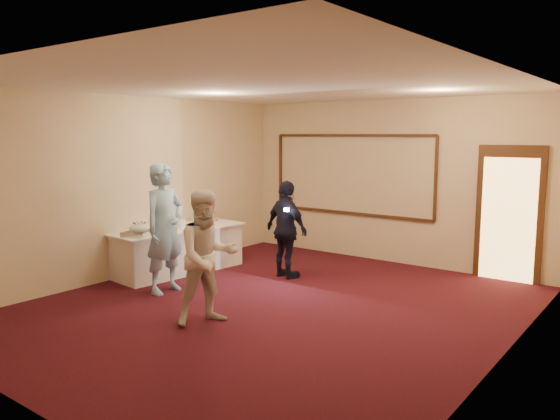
# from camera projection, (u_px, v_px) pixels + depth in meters

# --- Properties ---
(floor) EXTENTS (7.00, 7.00, 0.00)m
(floor) POSITION_uv_depth(u_px,v_px,m) (273.00, 307.00, 7.52)
(floor) COLOR black
(floor) RESTS_ON ground
(room_walls) EXTENTS (6.04, 7.04, 3.02)m
(room_walls) POSITION_uv_depth(u_px,v_px,m) (273.00, 160.00, 7.24)
(room_walls) COLOR beige
(room_walls) RESTS_ON floor
(wall_molding) EXTENTS (3.45, 0.04, 1.55)m
(wall_molding) POSITION_uv_depth(u_px,v_px,m) (351.00, 174.00, 10.52)
(wall_molding) COLOR #382510
(wall_molding) RESTS_ON room_walls
(doorway) EXTENTS (1.05, 0.07, 2.20)m
(doorway) POSITION_uv_depth(u_px,v_px,m) (509.00, 215.00, 8.81)
(doorway) COLOR #382510
(doorway) RESTS_ON floor
(buffet_table) EXTENTS (1.17, 2.46, 0.77)m
(buffet_table) POSITION_uv_depth(u_px,v_px,m) (178.00, 250.00, 9.45)
(buffet_table) COLOR white
(buffet_table) RESTS_ON floor
(pavlova_tray) EXTENTS (0.53, 0.60, 0.20)m
(pavlova_tray) POSITION_uv_depth(u_px,v_px,m) (139.00, 230.00, 8.69)
(pavlova_tray) COLOR silver
(pavlova_tray) RESTS_ON buffet_table
(cupcake_stand) EXTENTS (0.30, 0.30, 0.44)m
(cupcake_stand) POSITION_uv_depth(u_px,v_px,m) (210.00, 212.00, 10.20)
(cupcake_stand) COLOR #D7476C
(cupcake_stand) RESTS_ON buffet_table
(plate_stack_a) EXTENTS (0.17, 0.17, 0.15)m
(plate_stack_a) POSITION_uv_depth(u_px,v_px,m) (181.00, 223.00, 9.42)
(plate_stack_a) COLOR white
(plate_stack_a) RESTS_ON buffet_table
(plate_stack_b) EXTENTS (0.19, 0.19, 0.16)m
(plate_stack_b) POSITION_uv_depth(u_px,v_px,m) (197.00, 223.00, 9.45)
(plate_stack_b) COLOR white
(plate_stack_b) RESTS_ON buffet_table
(tart) EXTENTS (0.28, 0.28, 0.06)m
(tart) POSITION_uv_depth(u_px,v_px,m) (170.00, 231.00, 8.98)
(tart) COLOR white
(tart) RESTS_ON buffet_table
(man) EXTENTS (0.49, 0.73, 1.95)m
(man) POSITION_uv_depth(u_px,v_px,m) (165.00, 228.00, 8.15)
(man) COLOR #8BBFE7
(man) RESTS_ON floor
(woman) EXTENTS (0.91, 1.01, 1.70)m
(woman) POSITION_uv_depth(u_px,v_px,m) (208.00, 257.00, 6.81)
(woman) COLOR silver
(woman) RESTS_ON floor
(guest) EXTENTS (1.01, 0.61, 1.62)m
(guest) POSITION_uv_depth(u_px,v_px,m) (287.00, 230.00, 9.00)
(guest) COLOR black
(guest) RESTS_ON floor
(camera_flash) EXTENTS (0.08, 0.05, 0.05)m
(camera_flash) POSITION_uv_depth(u_px,v_px,m) (286.00, 210.00, 8.65)
(camera_flash) COLOR white
(camera_flash) RESTS_ON guest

